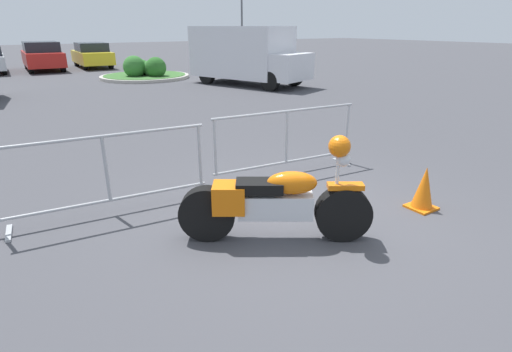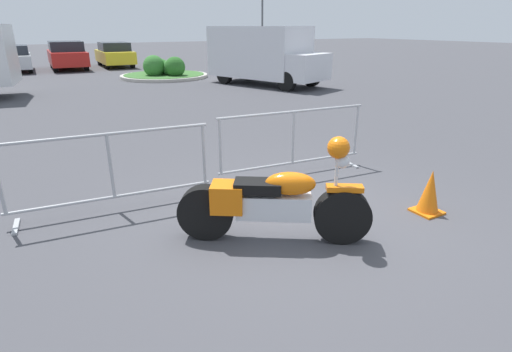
# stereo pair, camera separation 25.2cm
# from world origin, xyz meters

# --- Properties ---
(ground_plane) EXTENTS (120.00, 120.00, 0.00)m
(ground_plane) POSITION_xyz_m (0.00, 0.00, 0.00)
(ground_plane) COLOR #424247
(motorcycle) EXTENTS (1.93, 1.34, 1.23)m
(motorcycle) POSITION_xyz_m (-0.55, -0.21, 0.47)
(motorcycle) COLOR black
(motorcycle) RESTS_ON ground
(crowd_barrier_near) EXTENTS (2.59, 0.65, 1.07)m
(crowd_barrier_near) POSITION_xyz_m (-1.97, 1.47, 0.56)
(crowd_barrier_near) COLOR #9EA0A5
(crowd_barrier_near) RESTS_ON ground
(crowd_barrier_far) EXTENTS (2.59, 0.65, 1.07)m
(crowd_barrier_far) POSITION_xyz_m (0.87, 1.47, 0.56)
(crowd_barrier_far) COLOR #9EA0A5
(crowd_barrier_far) RESTS_ON ground
(delivery_van) EXTENTS (3.54, 5.37, 2.31)m
(delivery_van) POSITION_xyz_m (5.99, 11.09, 1.24)
(delivery_van) COLOR silver
(delivery_van) RESTS_ON ground
(parked_car_silver) EXTENTS (1.71, 4.04, 1.36)m
(parked_car_silver) POSITION_xyz_m (-3.06, 22.04, 0.69)
(parked_car_silver) COLOR #B7BABF
(parked_car_silver) RESTS_ON ground
(parked_car_red) EXTENTS (1.91, 4.52, 1.52)m
(parked_car_red) POSITION_xyz_m (-0.42, 22.06, 0.77)
(parked_car_red) COLOR #B21E19
(parked_car_red) RESTS_ON ground
(parked_car_yellow) EXTENTS (1.77, 4.19, 1.41)m
(parked_car_yellow) POSITION_xyz_m (2.23, 22.28, 0.72)
(parked_car_yellow) COLOR yellow
(parked_car_yellow) RESTS_ON ground
(pedestrian) EXTENTS (0.39, 0.39, 1.69)m
(pedestrian) POSITION_xyz_m (6.69, 14.67, 0.92)
(pedestrian) COLOR #262838
(pedestrian) RESTS_ON ground
(planter_island) EXTENTS (4.09, 4.09, 1.06)m
(planter_island) POSITION_xyz_m (3.09, 15.37, 0.31)
(planter_island) COLOR #ADA89E
(planter_island) RESTS_ON ground
(traffic_cone) EXTENTS (0.34, 0.34, 0.59)m
(traffic_cone) POSITION_xyz_m (1.59, -0.61, 0.29)
(traffic_cone) COLOR orange
(traffic_cone) RESTS_ON ground
(street_lamp) EXTENTS (0.36, 0.70, 5.68)m
(street_lamp) POSITION_xyz_m (11.07, 19.83, 3.71)
(street_lamp) COLOR #595B60
(street_lamp) RESTS_ON ground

